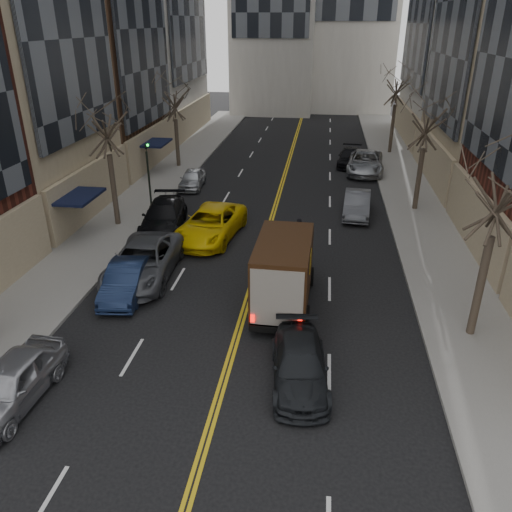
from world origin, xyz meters
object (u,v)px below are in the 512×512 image
(ups_truck, at_px, (284,271))
(taxi, at_px, (211,224))
(observer_sedan, at_px, (299,365))
(pedestrian, at_px, (300,232))

(ups_truck, relative_size, taxi, 0.97)
(ups_truck, xyz_separation_m, observer_sedan, (0.94, -4.94, -0.91))
(ups_truck, bearing_deg, taxi, 126.04)
(observer_sedan, xyz_separation_m, taxi, (-5.49, 11.47, 0.17))
(pedestrian, bearing_deg, taxi, 93.95)
(ups_truck, distance_m, pedestrian, 6.25)
(observer_sedan, height_order, taxi, taxi)
(ups_truck, distance_m, observer_sedan, 5.11)
(taxi, xyz_separation_m, pedestrian, (4.88, -0.34, -0.06))
(taxi, bearing_deg, ups_truck, -47.73)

